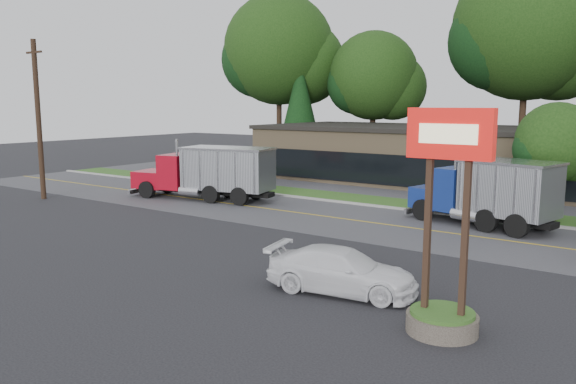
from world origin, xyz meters
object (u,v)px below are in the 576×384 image
Objects in this scene: utility_pole at (38,119)px; dump_truck_blue at (490,191)px; dump_truck_red at (210,171)px; bilo_sign at (445,259)px; rally_car at (342,270)px.

utility_pole is 27.17m from dump_truck_blue.
utility_pole is at bearing 31.21° from dump_truck_blue.
dump_truck_red is at bearing 33.34° from utility_pole.
bilo_sign is at bearing 115.12° from dump_truck_blue.
utility_pole reaches higher than dump_truck_red.
utility_pole is 25.50m from rally_car.
bilo_sign is 14.22m from dump_truck_blue.
utility_pole is 1.68× the size of bilo_sign.
dump_truck_red reaches higher than rally_car.
bilo_sign is at bearing 136.53° from dump_truck_red.
dump_truck_blue is (16.76, 2.02, -0.01)m from dump_truck_red.
utility_pole is at bearing 68.80° from rally_car.
utility_pole is at bearing 21.34° from dump_truck_red.
bilo_sign reaches higher than rally_car.
dump_truck_red is (9.01, 5.93, -3.28)m from utility_pole.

